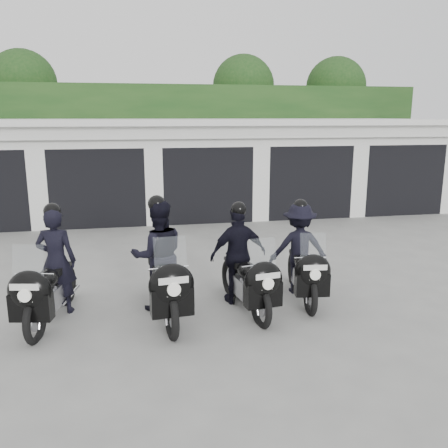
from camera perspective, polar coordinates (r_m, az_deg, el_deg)
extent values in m
plane|color=gray|center=(8.73, 3.91, -7.71)|extent=(80.00, 80.00, 0.00)
cube|color=white|center=(16.61, -3.55, 7.10)|extent=(16.00, 6.00, 2.80)
cube|color=white|center=(16.33, -3.53, 12.20)|extent=(16.40, 6.80, 0.16)
cube|color=white|center=(13.32, -1.77, 11.08)|extent=(16.40, 0.12, 0.40)
cube|color=black|center=(13.86, -1.85, 0.60)|extent=(16.00, 0.06, 0.24)
cube|color=white|center=(13.88, -21.41, 5.10)|extent=(0.50, 0.50, 2.80)
cube|color=black|center=(14.76, -14.67, 4.80)|extent=(2.60, 2.60, 2.20)
cube|color=white|center=(13.59, -15.27, 10.05)|extent=(2.60, 0.50, 0.60)
cube|color=white|center=(13.66, -8.47, 5.73)|extent=(0.50, 0.50, 2.80)
cube|color=black|center=(14.88, -2.63, 5.27)|extent=(2.60, 2.60, 2.20)
cube|color=white|center=(13.72, -2.04, 10.51)|extent=(2.60, 0.50, 0.60)
cube|color=white|center=(14.13, 4.25, 6.07)|extent=(0.50, 0.50, 2.80)
cube|color=black|center=(15.62, 8.75, 5.50)|extent=(2.60, 2.60, 2.20)
cube|color=white|center=(14.53, 10.34, 10.44)|extent=(2.60, 0.50, 0.60)
cube|color=white|center=(15.23, 15.65, 6.13)|extent=(0.50, 0.50, 2.80)
cube|color=black|center=(16.91, 18.74, 5.52)|extent=(2.60, 2.60, 2.20)
cube|color=white|center=(15.91, 20.98, 10.00)|extent=(2.60, 0.50, 0.60)
cube|color=white|center=(16.84, 25.19, 5.99)|extent=(0.50, 0.50, 2.80)
cube|color=#193C15|center=(20.52, -5.05, 10.27)|extent=(20.00, 2.00, 4.30)
sphere|color=#193C15|center=(22.37, -23.04, 15.31)|extent=(2.80, 2.80, 2.80)
cylinder|color=black|center=(22.37, -22.42, 8.29)|extent=(0.24, 0.24, 3.30)
sphere|color=#193C15|center=(22.52, 2.34, 16.26)|extent=(2.80, 2.80, 2.80)
cylinder|color=black|center=(22.53, 2.28, 9.26)|extent=(0.24, 0.24, 3.30)
sphere|color=#193C15|center=(23.95, 13.30, 15.74)|extent=(2.80, 2.80, 2.80)
cylinder|color=black|center=(23.96, 12.96, 9.17)|extent=(0.24, 0.24, 3.30)
torus|color=black|center=(7.21, -21.79, -10.65)|extent=(0.24, 0.71, 0.70)
torus|color=black|center=(8.42, -18.35, -6.97)|extent=(0.24, 0.71, 0.70)
cube|color=#AAAAAF|center=(7.80, -19.92, -8.16)|extent=(0.35, 0.57, 0.31)
cube|color=black|center=(7.84, -19.88, -9.26)|extent=(0.31, 1.25, 0.06)
ellipsoid|color=black|center=(7.55, -20.52, -6.27)|extent=(0.41, 0.60, 0.28)
cube|color=black|center=(7.92, -19.51, -5.17)|extent=(0.35, 0.57, 0.10)
ellipsoid|color=black|center=(6.98, -22.33, -7.47)|extent=(0.66, 0.43, 0.58)
cube|color=black|center=(7.06, -22.17, -9.16)|extent=(0.59, 0.31, 0.39)
cube|color=#B2BFC6|center=(6.89, -22.51, -4.37)|extent=(0.44, 0.19, 0.49)
cylinder|color=silver|center=(7.10, -21.87, -5.62)|extent=(0.54, 0.13, 0.03)
cube|color=silver|center=(6.80, -22.92, -7.02)|extent=(0.38, 0.09, 0.09)
cube|color=silver|center=(6.89, -22.70, -8.30)|extent=(0.17, 0.05, 0.10)
imported|color=black|center=(7.89, -19.53, -4.21)|extent=(0.68, 0.51, 1.69)
sphere|color=black|center=(7.71, -19.97, 1.44)|extent=(0.26, 0.26, 0.26)
torus|color=black|center=(6.86, -6.36, -10.83)|extent=(0.19, 0.75, 0.74)
torus|color=black|center=(8.21, -8.25, -6.83)|extent=(0.19, 0.75, 0.74)
cube|color=#AAAAAF|center=(7.52, -7.44, -8.09)|extent=(0.32, 0.58, 0.33)
cube|color=black|center=(7.56, -7.37, -9.30)|extent=(0.22, 1.33, 0.06)
ellipsoid|color=black|center=(7.24, -7.29, -6.01)|extent=(0.39, 0.62, 0.29)
cube|color=black|center=(7.65, -7.84, -4.84)|extent=(0.32, 0.58, 0.10)
ellipsoid|color=black|center=(6.61, -6.34, -7.30)|extent=(0.67, 0.40, 0.61)
cube|color=black|center=(6.69, -6.29, -9.19)|extent=(0.61, 0.28, 0.41)
cube|color=#B2BFC6|center=(6.51, -6.47, -3.84)|extent=(0.46, 0.16, 0.52)
cylinder|color=silver|center=(6.74, -6.69, -5.26)|extent=(0.57, 0.09, 0.03)
cube|color=silver|center=(6.41, -6.08, -6.79)|extent=(0.41, 0.06, 0.09)
cube|color=silver|center=(6.50, -6.09, -8.23)|extent=(0.18, 0.03, 0.10)
imported|color=black|center=(7.63, -7.90, -3.79)|extent=(0.93, 0.76, 1.79)
sphere|color=black|center=(7.43, -8.10, 2.41)|extent=(0.28, 0.28, 0.28)
torus|color=black|center=(7.19, 4.45, -9.86)|extent=(0.20, 0.69, 0.68)
torus|color=black|center=(8.36, 0.74, -6.51)|extent=(0.20, 0.69, 0.68)
cube|color=#AAAAAF|center=(7.76, 2.40, -7.56)|extent=(0.31, 0.54, 0.30)
cube|color=black|center=(7.80, 2.45, -8.64)|extent=(0.25, 1.22, 0.06)
ellipsoid|color=black|center=(7.52, 2.87, -5.69)|extent=(0.38, 0.58, 0.27)
cube|color=black|center=(7.87, 1.78, -4.68)|extent=(0.31, 0.54, 0.09)
ellipsoid|color=black|center=(6.97, 4.76, -6.74)|extent=(0.63, 0.39, 0.56)
cube|color=black|center=(7.04, 4.73, -8.39)|extent=(0.57, 0.28, 0.37)
cube|color=#B2BFC6|center=(6.88, 4.73, -3.72)|extent=(0.42, 0.17, 0.48)
cylinder|color=silver|center=(7.08, 4.18, -4.98)|extent=(0.52, 0.10, 0.03)
cube|color=silver|center=(6.79, 5.33, -6.27)|extent=(0.37, 0.07, 0.08)
cube|color=silver|center=(6.87, 5.20, -7.53)|extent=(0.17, 0.04, 0.09)
imported|color=black|center=(7.84, 1.73, -3.74)|extent=(1.03, 0.68, 1.64)
sphere|color=black|center=(7.66, 1.77, 1.79)|extent=(0.25, 0.25, 0.25)
torus|color=black|center=(7.72, 10.35, -8.47)|extent=(0.19, 0.67, 0.67)
torus|color=black|center=(8.93, 8.36, -5.43)|extent=(0.19, 0.67, 0.67)
cube|color=#AAAAAF|center=(8.31, 9.27, -6.38)|extent=(0.30, 0.53, 0.29)
cube|color=black|center=(8.35, 9.26, -7.37)|extent=(0.23, 1.19, 0.05)
ellipsoid|color=black|center=(8.07, 9.58, -4.66)|extent=(0.36, 0.56, 0.26)
cube|color=black|center=(8.43, 9.00, -3.74)|extent=(0.30, 0.53, 0.09)
ellipsoid|color=black|center=(7.51, 10.61, -5.61)|extent=(0.61, 0.37, 0.55)
cube|color=black|center=(7.58, 10.55, -7.12)|extent=(0.55, 0.27, 0.37)
cube|color=#B2BFC6|center=(7.43, 10.68, -2.87)|extent=(0.41, 0.16, 0.47)
cylinder|color=silver|center=(7.63, 10.33, -4.01)|extent=(0.51, 0.09, 0.03)
cube|color=silver|center=(7.33, 10.94, -5.18)|extent=(0.36, 0.06, 0.08)
cube|color=silver|center=(7.41, 10.83, -6.32)|extent=(0.16, 0.03, 0.09)
imported|color=black|center=(8.42, 9.00, -2.89)|extent=(1.10, 0.66, 1.60)
sphere|color=black|center=(8.25, 9.18, 2.14)|extent=(0.25, 0.25, 0.25)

